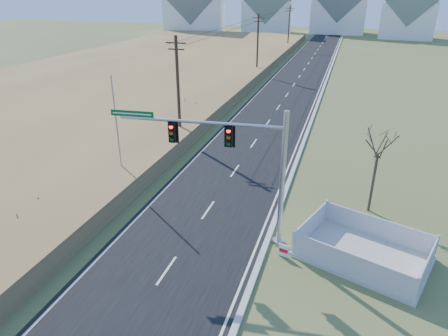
# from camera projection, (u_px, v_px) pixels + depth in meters

# --- Properties ---
(ground) EXTENTS (260.00, 260.00, 0.00)m
(ground) POSITION_uv_depth(u_px,v_px,m) (183.00, 248.00, 21.03)
(ground) COLOR #545D2D
(ground) RESTS_ON ground
(road) EXTENTS (8.00, 180.00, 0.06)m
(road) POSITION_uv_depth(u_px,v_px,m) (303.00, 72.00, 64.44)
(road) COLOR black
(road) RESTS_ON ground
(curb) EXTENTS (0.30, 180.00, 0.18)m
(curb) POSITION_uv_depth(u_px,v_px,m) (329.00, 73.00, 63.29)
(curb) COLOR #B2AFA8
(curb) RESTS_ON ground
(reed_marsh) EXTENTS (38.00, 110.00, 1.30)m
(reed_marsh) POSITION_uv_depth(u_px,v_px,m) (140.00, 71.00, 62.02)
(reed_marsh) COLOR #A18349
(reed_marsh) RESTS_ON ground
(utility_pole_near) EXTENTS (1.80, 0.26, 9.00)m
(utility_pole_near) POSITION_uv_depth(u_px,v_px,m) (178.00, 88.00, 33.88)
(utility_pole_near) COLOR #422D1E
(utility_pole_near) RESTS_ON ground
(utility_pole_mid) EXTENTS (1.80, 0.26, 9.00)m
(utility_pole_mid) POSITION_uv_depth(u_px,v_px,m) (258.00, 44.00, 59.94)
(utility_pole_mid) COLOR #422D1E
(utility_pole_mid) RESTS_ON ground
(utility_pole_far) EXTENTS (1.80, 0.26, 9.00)m
(utility_pole_far) POSITION_uv_depth(u_px,v_px,m) (289.00, 27.00, 86.00)
(utility_pole_far) COLOR #422D1E
(utility_pole_far) RESTS_ON ground
(condo_nw) EXTENTS (17.69, 13.38, 19.05)m
(condo_nw) POSITION_uv_depth(u_px,v_px,m) (194.00, 5.00, 115.03)
(condo_nw) COLOR white
(condo_nw) RESTS_ON ground
(condo_nnw) EXTENTS (14.93, 11.17, 17.03)m
(condo_nnw) POSITION_uv_depth(u_px,v_px,m) (268.00, 8.00, 116.86)
(condo_nnw) COLOR white
(condo_nnw) RESTS_ON ground
(condo_n) EXTENTS (15.27, 10.20, 18.54)m
(condo_n) POSITION_uv_depth(u_px,v_px,m) (339.00, 6.00, 114.62)
(condo_n) COLOR white
(condo_n) RESTS_ON ground
(condo_ne) EXTENTS (14.12, 10.51, 16.52)m
(condo_ne) POSITION_uv_depth(u_px,v_px,m) (409.00, 11.00, 103.09)
(condo_ne) COLOR white
(condo_ne) RESTS_ON ground
(traffic_signal_mast) EXTENTS (9.18, 1.15, 7.33)m
(traffic_signal_mast) POSITION_uv_depth(u_px,v_px,m) (246.00, 164.00, 19.95)
(traffic_signal_mast) COLOR #9EA0A5
(traffic_signal_mast) RESTS_ON ground
(fence_enclosure) EXTENTS (7.18, 5.99, 1.40)m
(fence_enclosure) POSITION_uv_depth(u_px,v_px,m) (362.00, 253.00, 20.16)
(fence_enclosure) COLOR #B7B5AD
(fence_enclosure) RESTS_ON ground
(open_sign) EXTENTS (0.57, 0.18, 0.71)m
(open_sign) POSITION_uv_depth(u_px,v_px,m) (284.00, 251.00, 20.19)
(open_sign) COLOR white
(open_sign) RESTS_ON ground
(flagpole) EXTENTS (0.34, 0.34, 7.53)m
(flagpole) POSITION_uv_depth(u_px,v_px,m) (119.00, 142.00, 26.82)
(flagpole) COLOR #B7B5AD
(flagpole) RESTS_ON ground
(bare_tree) EXTENTS (2.09, 2.09, 5.54)m
(bare_tree) POSITION_uv_depth(u_px,v_px,m) (380.00, 143.00, 22.70)
(bare_tree) COLOR #4C3F33
(bare_tree) RESTS_ON ground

